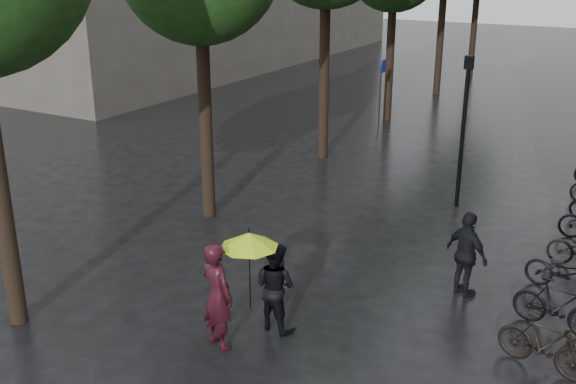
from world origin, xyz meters
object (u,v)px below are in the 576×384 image
Objects in this scene: person_burgundy at (217,295)px; person_black at (275,286)px; pedestrian_walking at (467,254)px; lamp_post at (464,118)px.

person_black is at bearing -100.64° from person_burgundy.
pedestrian_walking is 5.21m from lamp_post.
person_burgundy reaches higher than pedestrian_walking.
person_burgundy is 1.12m from person_black.
lamp_post is (1.59, 8.60, 1.44)m from person_burgundy.
person_black is 0.42× the size of lamp_post.
lamp_post reaches higher than pedestrian_walking.
person_burgundy is 1.16× the size of person_black.
pedestrian_walking is at bearing -110.32° from person_burgundy.
person_burgundy is at bearing 68.69° from person_black.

